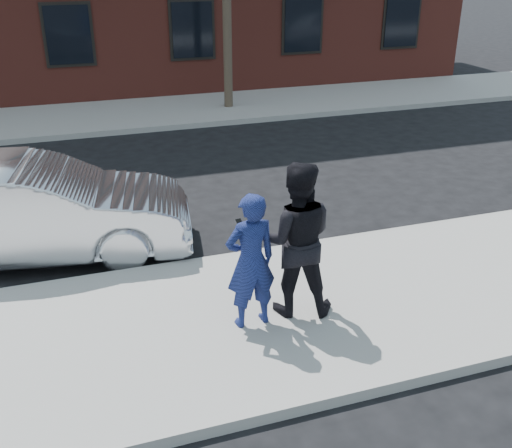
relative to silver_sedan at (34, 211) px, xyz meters
name	(u,v)px	position (x,y,z in m)	size (l,w,h in m)	color
ground	(131,338)	(1.07, -2.75, -0.80)	(100.00, 100.00, 0.00)	black
near_sidewalk	(134,345)	(1.07, -3.00, -0.73)	(50.00, 3.50, 0.15)	#9C9994
near_curb	(117,276)	(1.07, -1.20, -0.73)	(50.00, 0.10, 0.15)	#999691
far_sidewalk	(77,119)	(1.07, 8.50, -0.73)	(50.00, 3.50, 0.15)	#9C9994
far_curb	(81,135)	(1.07, 6.70, -0.73)	(50.00, 0.10, 0.15)	#999691
silver_sedan	(34,211)	(0.00, 0.00, 0.00)	(1.70, 4.86, 1.60)	silver
man_hoodie	(251,261)	(2.57, -3.11, 0.25)	(0.69, 0.53, 1.80)	navy
man_peacoat	(296,239)	(3.22, -2.98, 0.39)	(1.21, 1.07, 2.08)	black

